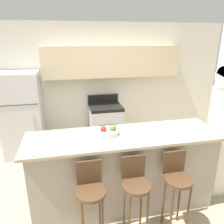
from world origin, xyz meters
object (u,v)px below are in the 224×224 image
fruit_bowl (108,131)px  refrigerator (22,115)px  trash_bin (56,147)px  stove_range (106,126)px  bar_stool_left (91,193)px  bar_stool_mid (135,187)px  bar_stool_right (177,181)px

fruit_bowl → refrigerator: bearing=127.7°
trash_bin → fruit_bowl: bearing=-63.5°
refrigerator → stove_range: size_ratio=1.54×
bar_stool_left → fruit_bowl: (0.31, 0.56, 0.45)m
bar_stool_left → bar_stool_mid: 0.50m
refrigerator → bar_stool_right: (2.04, -2.31, -0.16)m
stove_range → fruit_bowl: (-0.29, -1.76, 0.65)m
stove_range → fruit_bowl: 1.90m
bar_stool_right → trash_bin: bar_stool_right is taller
refrigerator → bar_stool_right: bearing=-48.4°
bar_stool_left → bar_stool_mid: (0.50, 0.00, 0.00)m
stove_range → trash_bin: (-1.05, -0.24, -0.27)m
stove_range → fruit_bowl: size_ratio=3.97×
bar_stool_right → bar_stool_mid: bearing=180.0°
bar_stool_left → trash_bin: (-0.45, 2.09, -0.47)m
stove_range → bar_stool_mid: size_ratio=1.07×
bar_stool_mid → trash_bin: bearing=114.6°
refrigerator → fruit_bowl: (1.35, -1.74, 0.29)m
refrigerator → fruit_bowl: bearing=-52.3°
fruit_bowl → trash_bin: 1.94m
refrigerator → trash_bin: size_ratio=4.34×
refrigerator → bar_stool_left: (1.04, -2.31, -0.16)m
bar_stool_mid → trash_bin: (-0.95, 2.09, -0.47)m
fruit_bowl → trash_bin: (-0.76, 1.52, -0.93)m
bar_stool_left → fruit_bowl: 0.78m
trash_bin → bar_stool_right: bearing=-55.1°
refrigerator → bar_stool_right: refrigerator is taller
bar_stool_mid → fruit_bowl: 0.75m
stove_range → bar_stool_mid: bearing=-92.3°
bar_stool_left → bar_stool_right: size_ratio=1.00×
bar_stool_mid → refrigerator: bearing=123.8°
stove_range → bar_stool_right: bearing=-80.0°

